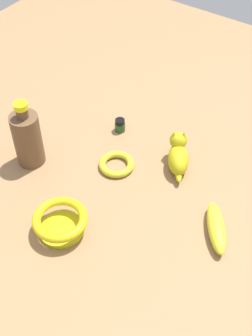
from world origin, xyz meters
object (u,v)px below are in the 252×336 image
(bowl, at_px, (60,222))
(cat_figurine, at_px, (178,155))
(banana, at_px, (216,228))
(nail_polish_jar, at_px, (120,125))
(bangle, at_px, (116,164))
(bottle_tall, at_px, (27,138))

(bowl, relative_size, cat_figurine, 1.07)
(banana, bearing_deg, bowl, 88.42)
(banana, height_order, nail_polish_jar, same)
(nail_polish_jar, height_order, cat_figurine, cat_figurine)
(nail_polish_jar, bearing_deg, cat_figurine, -7.60)
(banana, bearing_deg, bangle, 47.24)
(bowl, bearing_deg, bottle_tall, 148.85)
(nail_polish_jar, bearing_deg, banana, -23.03)
(bowl, distance_m, cat_figurine, 0.38)
(bangle, xyz_separation_m, nail_polish_jar, (-0.08, 0.13, 0.01))
(bottle_tall, height_order, cat_figurine, bottle_tall)
(banana, bearing_deg, cat_figurine, 17.83)
(bowl, xyz_separation_m, nail_polish_jar, (-0.10, 0.39, -0.01))
(bangle, distance_m, nail_polish_jar, 0.16)
(cat_figurine, bearing_deg, bottle_tall, -148.03)
(bangle, distance_m, cat_figurine, 0.18)
(bangle, relative_size, banana, 0.64)
(bowl, distance_m, banana, 0.39)
(banana, height_order, bottle_tall, bottle_tall)
(banana, bearing_deg, nail_polish_jar, 31.76)
(bottle_tall, bearing_deg, bangle, 28.63)
(cat_figurine, bearing_deg, bowl, -108.88)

